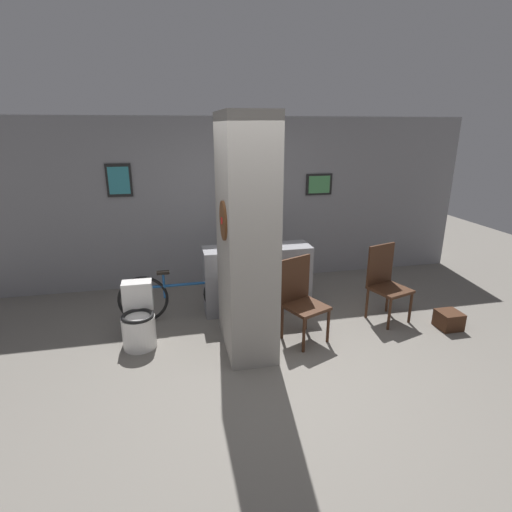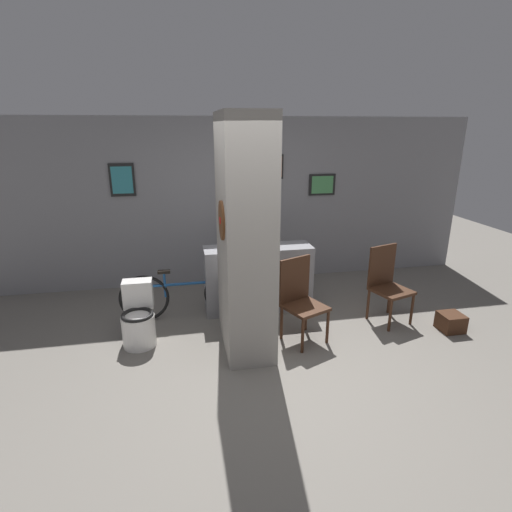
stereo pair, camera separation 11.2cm
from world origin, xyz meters
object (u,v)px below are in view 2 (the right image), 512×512
at_px(chair_by_doorway, 387,282).
at_px(bicycle, 187,294).
at_px(chair_near_pillar, 300,297).
at_px(bottle_tall, 263,238).
at_px(toilet, 139,319).

xyz_separation_m(chair_by_doorway, bicycle, (-2.56, 0.55, -0.20)).
bearing_deg(chair_near_pillar, bicycle, 124.94).
height_order(chair_by_doorway, bottle_tall, bottle_tall).
bearing_deg(bottle_tall, bicycle, -172.00).
relative_size(toilet, chair_near_pillar, 0.72).
xyz_separation_m(chair_by_doorway, bottle_tall, (-1.50, 0.69, 0.47)).
distance_m(toilet, chair_by_doorway, 3.15).
height_order(toilet, chair_near_pillar, chair_near_pillar).
bearing_deg(chair_near_pillar, bottle_tall, 81.38).
distance_m(toilet, bottle_tall, 1.91).
relative_size(toilet, bicycle, 0.41).
relative_size(chair_by_doorway, bicycle, 0.57).
xyz_separation_m(toilet, bicycle, (0.58, 0.55, 0.03)).
relative_size(chair_by_doorway, bottle_tall, 3.52).
bearing_deg(chair_by_doorway, bicycle, 150.48).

